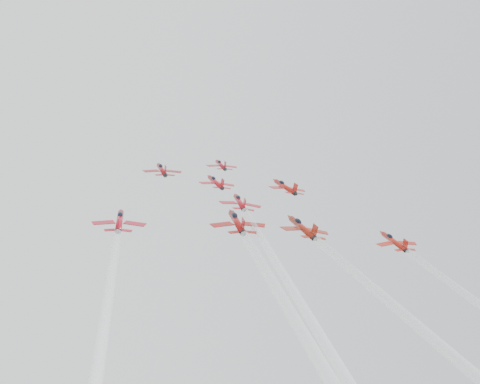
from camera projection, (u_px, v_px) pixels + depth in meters
name	position (u px, v px, depth m)	size (l,w,h in m)	color
jet_lead	(221.00, 165.00, 146.60)	(8.72, 10.96, 7.64)	maroon
jet_row2_left	(162.00, 169.00, 128.69)	(9.39, 11.81, 8.24)	maroon
jet_row2_center	(216.00, 182.00, 126.21)	(8.82, 11.08, 7.73)	#B3111A
jet_row2_right	(285.00, 187.00, 134.55)	(10.04, 12.63, 8.81)	#A7170F
jet_center	(326.00, 301.00, 71.98)	(9.12, 83.23, 55.81)	#AC101B
jet_rear_farleft	(146.00, 377.00, 48.71)	(8.84, 80.73, 54.13)	#AA1022
jet_rear_right	(469.00, 383.00, 57.88)	(10.11, 92.25, 61.86)	maroon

